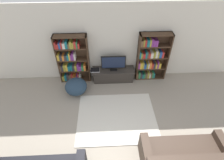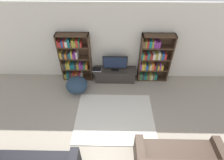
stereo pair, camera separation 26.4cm
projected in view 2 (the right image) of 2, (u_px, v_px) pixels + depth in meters
The scene contains 8 objects.
wall_back at pixel (112, 43), 5.66m from camera, with size 8.80×0.06×2.60m.
bookshelf_left at pixel (74, 58), 5.86m from camera, with size 1.03×0.30×1.72m.
bookshelf_right at pixel (153, 59), 5.82m from camera, with size 1.03×0.30×1.72m.
tv_stand at pixel (115, 75), 6.14m from camera, with size 1.45×0.46×0.46m.
television at pixel (115, 63), 5.79m from camera, with size 0.82×0.16×0.54m.
laptop at pixel (97, 69), 5.98m from camera, with size 0.31×0.26×0.03m.
area_rug at pixel (115, 117), 5.02m from camera, with size 2.23×1.78×0.02m.
beanbag_ottoman at pixel (77, 85), 5.70m from camera, with size 0.70×0.70×0.51m, color #23384C.
Camera 2 is at (0.11, -0.83, 4.10)m, focal length 28.00 mm.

